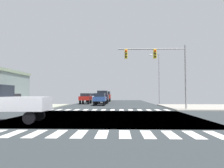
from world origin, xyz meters
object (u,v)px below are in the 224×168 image
sedan_middle_3 (86,98)px  suv_inner_2 (106,96)px  traffic_signal_mast (160,62)px  street_lamp (158,74)px  pickup_nearside_1 (103,97)px  pickup_queued_2 (5,102)px  sedan_leading_1 (91,97)px  sedan_outer_4 (100,98)px

sedan_middle_3 → suv_inner_2: (3.00, 11.77, 0.28)m
traffic_signal_mast → street_lamp: bearing=81.0°
pickup_nearside_1 → pickup_queued_2: bearing=80.9°
sedan_middle_3 → sedan_leading_1: bearing=-90.0°
traffic_signal_mast → sedan_middle_3: traffic_signal_mast is taller
sedan_leading_1 → suv_inner_2: size_ratio=0.93×
street_lamp → pickup_queued_2: bearing=-119.8°
pickup_queued_2 → sedan_middle_3: size_ratio=1.19×
sedan_leading_1 → sedan_middle_3: bearing=90.0°
traffic_signal_mast → sedan_leading_1: size_ratio=1.75×
street_lamp → sedan_middle_3: street_lamp is taller
sedan_middle_3 → traffic_signal_mast: bearing=125.7°
street_lamp → sedan_outer_4: (-9.64, -3.91, -4.02)m
pickup_nearside_1 → traffic_signal_mast: bearing=115.8°
pickup_queued_2 → suv_inner_2: 37.24m
suv_inner_2 → traffic_signal_mast: bearing=105.9°
pickup_nearside_1 → sedan_outer_4: pickup_nearside_1 is taller
traffic_signal_mast → street_lamp: 13.69m
sedan_leading_1 → pickup_queued_2: bearing=87.9°
street_lamp → suv_inner_2: size_ratio=1.89×
pickup_queued_2 → sedan_leading_1: size_ratio=1.19×
pickup_queued_2 → sedan_leading_1: pickup_queued_2 is taller
sedan_outer_4 → pickup_queued_2: bearing=78.3°
street_lamp → sedan_outer_4: bearing=-157.9°
sedan_middle_3 → suv_inner_2: bearing=-104.3°
street_lamp → sedan_middle_3: 13.30m
sedan_leading_1 → suv_inner_2: 5.11m
pickup_queued_2 → traffic_signal_mast: bearing=-47.7°
street_lamp → pickup_nearside_1: (-9.64, 1.98, -3.85)m
sedan_outer_4 → suv_inner_2: bearing=-90.0°
sedan_outer_4 → suv_inner_2: (0.00, 16.75, 0.28)m
sedan_middle_3 → sedan_outer_4: 5.82m
traffic_signal_mast → sedan_middle_3: bearing=125.7°
street_lamp → suv_inner_2: 16.49m
pickup_queued_2 → sedan_middle_3: (1.20, 25.24, -0.17)m
traffic_signal_mast → pickup_nearside_1: bearing=115.8°
sedan_leading_1 → sedan_outer_4: 12.97m
traffic_signal_mast → street_lamp: size_ratio=0.87×
traffic_signal_mast → pickup_queued_2: bearing=-137.7°
pickup_queued_2 → sedan_outer_4: 20.69m
sedan_middle_3 → sedan_outer_4: same height
traffic_signal_mast → sedan_middle_3: 18.46m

